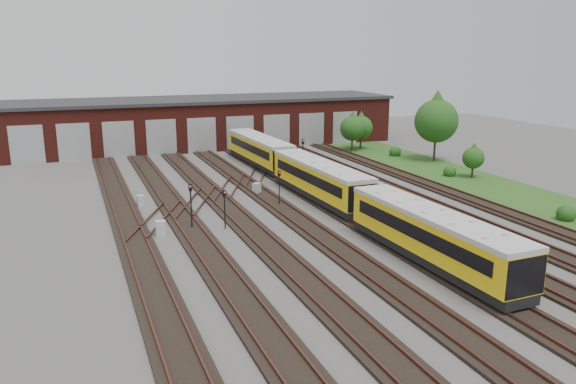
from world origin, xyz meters
name	(u,v)px	position (x,y,z in m)	size (l,w,h in m)	color
ground	(336,227)	(0.00, 0.00, 0.00)	(120.00, 120.00, 0.00)	#464341
track_network	(330,224)	(-0.17, 0.59, 0.11)	(30.40, 70.00, 0.33)	black
maintenance_shed	(206,121)	(-0.01, 39.97, 3.20)	(51.00, 12.50, 6.35)	#571B15
grass_verge	(462,178)	(19.00, 10.00, 0.03)	(8.00, 55.00, 0.05)	#234A18
metro_train	(320,179)	(2.00, 7.28, 1.85)	(2.95, 46.46, 2.98)	black
signal_mast_0	(191,201)	(-9.83, 3.32, 2.12)	(0.27, 0.25, 3.34)	black
signal_mast_1	(225,204)	(-7.58, 2.59, 1.83)	(0.24, 0.23, 2.85)	black
signal_mast_2	(279,184)	(-1.80, 6.92, 1.90)	(0.23, 0.21, 2.99)	black
signal_mast_3	(303,150)	(5.57, 19.38, 2.17)	(0.28, 0.26, 3.39)	black
relay_cabinet_0	(161,228)	(-12.14, 2.64, 0.55)	(0.66, 0.55, 1.10)	#B6B9BB
relay_cabinet_1	(140,201)	(-12.49, 11.18, 0.45)	(0.54, 0.45, 0.89)	#B6B9BB
relay_cabinet_2	(257,189)	(-2.30, 11.31, 0.52)	(0.62, 0.52, 1.03)	#B6B9BB
relay_cabinet_3	(288,166)	(3.98, 19.71, 0.50)	(0.60, 0.50, 1.00)	#B6B9BB
relay_cabinet_4	(379,188)	(8.00, 7.50, 0.51)	(0.61, 0.51, 1.02)	#B6B9BB
tree_0	(352,125)	(16.00, 27.97, 3.33)	(3.13, 3.13, 5.18)	#372419
tree_1	(361,125)	(17.84, 29.09, 3.19)	(3.00, 3.00, 4.97)	#372419
tree_2	(437,116)	(21.83, 18.65, 5.27)	(4.95, 4.95, 8.20)	#372419
tree_3	(474,155)	(20.03, 9.74, 2.31)	(2.17, 2.17, 3.60)	#372419
bush_0	(566,211)	(16.90, -4.80, 0.71)	(1.42, 1.42, 1.42)	#1B4614
bush_1	(450,170)	(18.42, 11.21, 0.64)	(1.29, 1.29, 1.29)	#1B4614
bush_2	(395,150)	(19.38, 23.13, 0.71)	(1.42, 1.42, 1.42)	#1B4614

